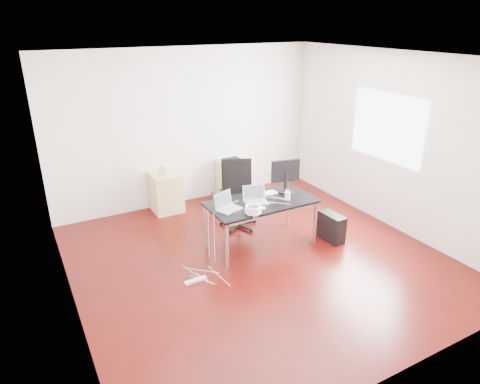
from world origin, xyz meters
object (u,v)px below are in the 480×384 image
pc_tower (331,227)px  desk (261,205)px  filing_cabinet_right (233,180)px  filing_cabinet_left (166,192)px  office_chair (238,191)px

pc_tower → desk: bearing=156.8°
filing_cabinet_right → pc_tower: 2.34m
filing_cabinet_right → pc_tower: (0.53, -2.28, -0.13)m
filing_cabinet_left → filing_cabinet_right: same height
office_chair → filing_cabinet_left: 1.42m
desk → filing_cabinet_left: 2.09m
pc_tower → office_chair: bearing=128.0°
filing_cabinet_left → office_chair: bearing=-52.2°
desk → filing_cabinet_right: size_ratio=2.29×
desk → office_chair: office_chair is taller
desk → office_chair: size_ratio=1.48×
office_chair → filing_cabinet_left: size_ratio=1.54×
filing_cabinet_right → pc_tower: size_ratio=1.56×
office_chair → filing_cabinet_left: bearing=148.4°
office_chair → filing_cabinet_right: (0.49, 1.10, -0.26)m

